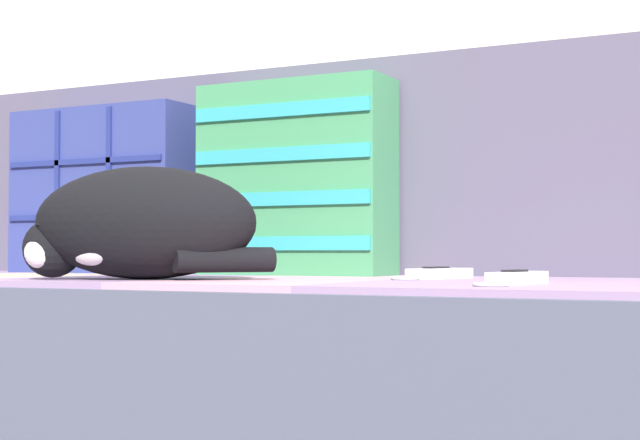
{
  "coord_description": "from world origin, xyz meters",
  "views": [
    {
      "loc": [
        0.97,
        -1.41,
        0.46
      ],
      "look_at": [
        0.21,
        0.06,
        0.51
      ],
      "focal_mm": 55.0,
      "sensor_mm": 36.0,
      "label": 1
    }
  ],
  "objects_px": {
    "couch": "(236,391)",
    "throw_pillow_quilted": "(102,191)",
    "game_remote_far": "(437,274)",
    "game_remote_near": "(516,278)",
    "sleeping_cat": "(138,226)",
    "throw_pillow_striped": "(296,179)"
  },
  "relations": [
    {
      "from": "couch",
      "to": "game_remote_near",
      "type": "height_order",
      "value": "game_remote_near"
    },
    {
      "from": "couch",
      "to": "game_remote_far",
      "type": "bearing_deg",
      "value": 8.33
    },
    {
      "from": "throw_pillow_quilted",
      "to": "throw_pillow_striped",
      "type": "xyz_separation_m",
      "value": [
        0.5,
        -0.0,
        0.01
      ]
    },
    {
      "from": "sleeping_cat",
      "to": "game_remote_far",
      "type": "distance_m",
      "value": 0.52
    },
    {
      "from": "game_remote_near",
      "to": "game_remote_far",
      "type": "xyz_separation_m",
      "value": [
        -0.21,
        0.24,
        -0.0
      ]
    },
    {
      "from": "couch",
      "to": "sleeping_cat",
      "type": "height_order",
      "value": "sleeping_cat"
    },
    {
      "from": "couch",
      "to": "throw_pillow_striped",
      "type": "distance_m",
      "value": 0.45
    },
    {
      "from": "game_remote_far",
      "to": "game_remote_near",
      "type": "bearing_deg",
      "value": -49.17
    },
    {
      "from": "throw_pillow_quilted",
      "to": "sleeping_cat",
      "type": "relative_size",
      "value": 1.04
    },
    {
      "from": "couch",
      "to": "throw_pillow_striped",
      "type": "relative_size",
      "value": 5.19
    },
    {
      "from": "couch",
      "to": "game_remote_far",
      "type": "distance_m",
      "value": 0.44
    },
    {
      "from": "couch",
      "to": "sleeping_cat",
      "type": "distance_m",
      "value": 0.37
    },
    {
      "from": "game_remote_far",
      "to": "sleeping_cat",
      "type": "bearing_deg",
      "value": -148.28
    },
    {
      "from": "throw_pillow_quilted",
      "to": "couch",
      "type": "bearing_deg",
      "value": -22.52
    },
    {
      "from": "throw_pillow_quilted",
      "to": "game_remote_near",
      "type": "xyz_separation_m",
      "value": [
        1.06,
        -0.38,
        -0.18
      ]
    },
    {
      "from": "throw_pillow_quilted",
      "to": "game_remote_near",
      "type": "distance_m",
      "value": 1.14
    },
    {
      "from": "game_remote_near",
      "to": "throw_pillow_quilted",
      "type": "bearing_deg",
      "value": 160.14
    },
    {
      "from": "couch",
      "to": "sleeping_cat",
      "type": "xyz_separation_m",
      "value": [
        -0.06,
        -0.21,
        0.3
      ]
    },
    {
      "from": "sleeping_cat",
      "to": "game_remote_near",
      "type": "xyz_separation_m",
      "value": [
        0.64,
        0.03,
        -0.08
      ]
    },
    {
      "from": "couch",
      "to": "game_remote_near",
      "type": "xyz_separation_m",
      "value": [
        0.58,
        -0.18,
        0.22
      ]
    },
    {
      "from": "couch",
      "to": "throw_pillow_quilted",
      "type": "xyz_separation_m",
      "value": [
        -0.48,
        0.2,
        0.39
      ]
    },
    {
      "from": "throw_pillow_striped",
      "to": "throw_pillow_quilted",
      "type": "bearing_deg",
      "value": 179.94
    }
  ]
}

